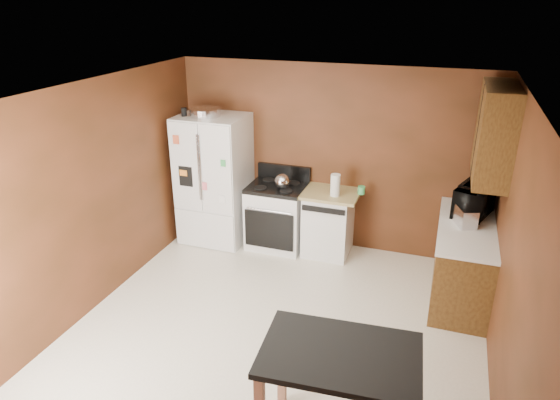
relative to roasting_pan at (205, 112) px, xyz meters
The scene contains 18 objects.
floor 3.07m from the roasting_pan, 48.58° to the right, with size 4.50×4.50×0.00m, color white.
ceiling 2.53m from the roasting_pan, 48.58° to the right, with size 4.50×4.50×0.00m, color white.
wall_back 1.77m from the roasting_pan, 14.51° to the left, with size 4.20×4.20×0.00m, color brown.
wall_front 4.43m from the roasting_pan, 68.40° to the right, with size 4.20×4.20×0.00m, color brown.
wall_left 1.99m from the roasting_pan, 104.80° to the right, with size 4.50×4.50×0.00m, color brown.
wall_right 4.19m from the roasting_pan, 26.24° to the right, with size 4.50×4.50×0.00m, color brown.
roasting_pan is the anchor object (origin of this frame).
pen_cup 0.28m from the roasting_pan, 159.64° to the right, with size 0.07×0.07×0.11m, color black.
kettle 1.37m from the roasting_pan, ahead, with size 0.20×0.20×0.20m, color silver.
paper_towel 1.97m from the roasting_pan, ahead, with size 0.12×0.12×0.29m, color white.
green_canister 2.30m from the roasting_pan, ahead, with size 0.09×0.09×0.10m, color #44B360.
toaster 3.50m from the roasting_pan, ahead, with size 0.18×0.29×0.21m, color silver.
microwave 3.55m from the roasting_pan, ahead, with size 0.60×0.41×0.33m, color black.
refrigerator 0.95m from the roasting_pan, 26.17° to the left, with size 0.90×0.80×1.80m.
gas_range 1.70m from the roasting_pan, ahead, with size 0.76×0.68×1.10m.
dishwasher 2.20m from the roasting_pan, ahead, with size 0.78×0.63×0.89m.
right_cabinets 3.60m from the roasting_pan, ahead, with size 0.63×1.58×2.45m.
island 4.04m from the roasting_pan, 49.35° to the right, with size 1.21×0.86×0.91m.
Camera 1 is at (1.46, -4.01, 3.32)m, focal length 32.00 mm.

